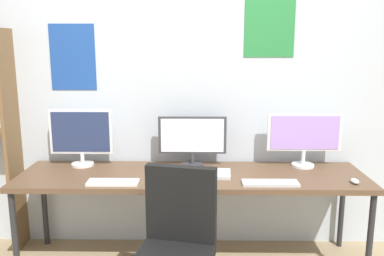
% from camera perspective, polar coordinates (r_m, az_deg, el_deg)
% --- Properties ---
extents(wall_back, '(5.05, 0.11, 2.60)m').
position_cam_1_polar(wall_back, '(3.44, 0.08, 4.70)').
color(wall_back, silver).
rests_on(wall_back, ground_plane).
extents(desk, '(2.65, 0.68, 0.74)m').
position_cam_1_polar(desk, '(3.16, -0.01, -7.23)').
color(desk, brown).
rests_on(desk, ground_plane).
extents(monitor_left, '(0.51, 0.18, 0.46)m').
position_cam_1_polar(monitor_left, '(3.42, -15.23, -0.94)').
color(monitor_left, silver).
rests_on(monitor_left, desk).
extents(monitor_center, '(0.55, 0.18, 0.41)m').
position_cam_1_polar(monitor_center, '(3.29, 0.04, -1.47)').
color(monitor_center, '#38383D').
rests_on(monitor_center, desk).
extents(monitor_right, '(0.59, 0.18, 0.44)m').
position_cam_1_polar(monitor_right, '(3.39, 15.43, -1.05)').
color(monitor_right, silver).
rests_on(monitor_right, desk).
extents(keyboard_left, '(0.36, 0.13, 0.02)m').
position_cam_1_polar(keyboard_left, '(2.99, -10.98, -7.46)').
color(keyboard_left, silver).
rests_on(keyboard_left, desk).
extents(keyboard_right, '(0.40, 0.13, 0.02)m').
position_cam_1_polar(keyboard_right, '(2.97, 10.88, -7.57)').
color(keyboard_right, silver).
rests_on(keyboard_right, desk).
extents(computer_mouse, '(0.06, 0.10, 0.03)m').
position_cam_1_polar(computer_mouse, '(3.16, 21.78, -6.90)').
color(computer_mouse, silver).
rests_on(computer_mouse, desk).
extents(laptop_closed, '(0.33, 0.24, 0.02)m').
position_cam_1_polar(laptop_closed, '(3.12, 2.43, -6.39)').
color(laptop_closed, silver).
rests_on(laptop_closed, desk).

